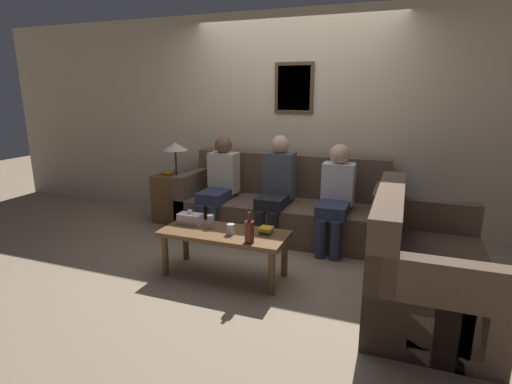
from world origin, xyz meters
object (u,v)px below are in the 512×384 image
Objects in this scene: couch_side at (421,269)px; person_left at (219,182)px; coffee_table at (224,238)px; person_right at (336,194)px; couch_main at (282,208)px; drinking_glass at (231,229)px; person_middle at (277,185)px; wine_bottle at (249,231)px.

person_left reaches higher than couch_side.
couch_side reaches higher than coffee_table.
couch_side is at bearing -49.63° from person_right.
couch_main is 2.10× the size of person_left.
drinking_glass is at bearing -25.96° from coffee_table.
person_right reaches higher than couch_side.
person_middle reaches higher than drinking_glass.
drinking_glass is (-1.59, -0.10, 0.16)m from couch_side.
coffee_table is at bearing -127.82° from person_right.
person_middle is at bearing 1.19° from person_left.
person_middle reaches higher than coffee_table.
person_middle is (-1.54, 1.06, 0.31)m from couch_side.
wine_bottle is at bearing 99.51° from couch_side.
couch_side is 1.33× the size of person_middle.
person_middle is (0.05, 1.16, 0.15)m from drinking_glass.
couch_side reaches higher than drinking_glass.
person_right is (0.74, 1.10, 0.13)m from drinking_glass.
wine_bottle is at bearing -112.43° from person_right.
person_left is (-0.66, 1.15, 0.14)m from drinking_glass.
couch_main is 0.36m from person_middle.
person_middle reaches higher than couch_side.
couch_side is at bearing 1.98° from coffee_table.
wine_bottle is 0.23× the size of person_left.
person_middle is (-0.18, 1.29, 0.10)m from wine_bottle.
person_middle is at bearing 97.87° from wine_bottle.
person_right is at bearing -4.93° from person_middle.
couch_main is 1.95m from couch_side.
drinking_glass is at bearing -93.11° from couch_main.
wine_bottle is at bearing -29.14° from drinking_glass.
person_middle reaches higher than couch_main.
drinking_glass reaches higher than coffee_table.
couch_main is at bearing 14.08° from person_left.
couch_main is at bearing 96.18° from wine_bottle.
wine_bottle is 1.33m from person_right.
drinking_glass is at bearing 150.86° from wine_bottle.
person_right reaches higher than drinking_glass.
drinking_glass is (0.09, -0.04, 0.11)m from coffee_table.
person_left is (-0.89, 1.27, 0.08)m from wine_bottle.
person_left is (-2.25, 1.05, 0.30)m from couch_side.
person_right reaches higher than wine_bottle.
person_left is 0.97× the size of person_middle.
coffee_table is at bearing 91.98° from couch_side.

